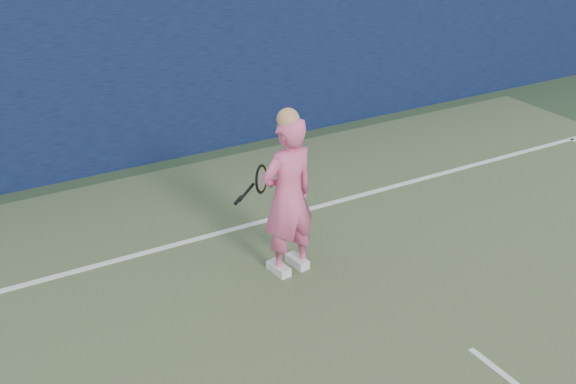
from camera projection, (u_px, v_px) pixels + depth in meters
backstop_wall at (204, 63)px, 10.04m from camera, size 24.00×0.40×2.50m
player at (288, 196)px, 7.12m from camera, size 0.66×0.47×1.76m
racket at (259, 181)px, 7.48m from camera, size 0.54×0.31×0.31m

